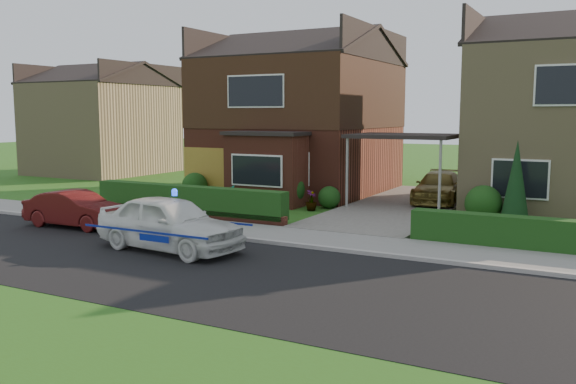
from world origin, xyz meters
The scene contains 24 objects.
ground centered at (0.00, 0.00, 0.00)m, with size 120.00×120.00×0.00m, color #2A5416.
road centered at (0.00, 0.00, 0.00)m, with size 60.00×6.00×0.02m, color black.
kerb centered at (0.00, 3.05, 0.06)m, with size 60.00×0.16×0.12m, color #9E9993.
sidewalk centered at (0.00, 4.10, 0.05)m, with size 60.00×2.00×0.10m, color slate.
grass_verge centered at (0.00, -5.00, 0.00)m, with size 60.00×4.00×0.01m, color #2A5416.
driveway centered at (0.00, 11.00, 0.06)m, with size 3.80×12.00×0.12m, color #666059.
house_left centered at (-5.78, 13.90, 3.81)m, with size 7.50×9.53×7.25m.
carport_link centered at (0.00, 10.95, 2.66)m, with size 3.80×3.00×2.77m.
garage_door centered at (-8.25, 9.96, 1.05)m, with size 2.20×0.10×2.10m, color olive.
dwarf_wall centered at (-5.80, 5.30, 0.18)m, with size 7.70×0.25×0.36m, color brown.
hedge_left centered at (-5.80, 5.45, 0.00)m, with size 7.50×0.55×0.90m, color black.
hedge_right centered at (5.80, 5.35, 0.00)m, with size 7.50×0.55×0.80m, color black.
shrub_left_far centered at (-8.50, 9.50, 0.54)m, with size 1.08×1.08×1.08m, color black.
shrub_left_mid centered at (-4.00, 9.30, 0.66)m, with size 1.32×1.32×1.32m, color black.
shrub_left_near centered at (-2.40, 9.60, 0.42)m, with size 0.84×0.84×0.84m, color black.
shrub_right_near centered at (3.20, 9.40, 0.60)m, with size 1.20×1.20×1.20m, color black.
conifer_a centered at (4.20, 9.20, 1.30)m, with size 0.90×0.90×2.60m, color black.
neighbour_left centered at (-20.00, 16.00, 2.60)m, with size 6.50×7.00×5.20m, color tan.
police_car centered at (-3.15, 1.20, 0.71)m, with size 3.82×4.31×1.58m.
driveway_car centered at (1.00, 12.37, 0.70)m, with size 1.61×3.96×1.15m, color olive.
street_car centered at (-7.78, 2.40, 0.56)m, with size 3.41×1.19×1.12m, color #4D1110.
potted_plant_a centered at (-5.90, 8.31, 0.39)m, with size 0.41×0.28×0.79m, color gray.
potted_plant_b centered at (-2.50, 6.00, 0.40)m, with size 0.44×0.35×0.80m, color gray.
potted_plant_c centered at (-2.74, 8.75, 0.37)m, with size 0.42×0.42×0.74m, color gray.
Camera 1 is at (6.75, -11.01, 3.51)m, focal length 38.00 mm.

